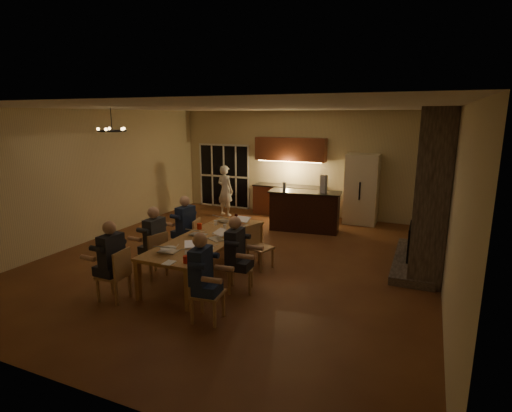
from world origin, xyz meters
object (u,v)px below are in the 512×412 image
Objects in this scene: laptop_f at (240,221)px; plate_far at (246,229)px; chandelier at (112,131)px; person_left_far at (186,227)px; redcup_near at (186,259)px; mug_mid at (225,227)px; chair_right_far at (260,247)px; mug_back at (216,223)px; mug_front at (195,240)px; person_right_near at (201,277)px; person_right_mid at (235,255)px; bar_island at (305,211)px; laptop_a at (168,246)px; laptop_b at (194,246)px; refrigerator at (362,189)px; chair_left_near at (113,275)px; laptop_c at (198,229)px; can_silver at (191,244)px; chair_right_near at (208,293)px; standing_person at (225,190)px; bar_bottle at (284,186)px; laptop_e at (224,216)px; laptop_d at (216,234)px; chair_right_mid at (241,267)px; chair_left_far at (188,239)px; person_left_near at (112,261)px; chair_left_mid at (152,254)px; can_cola at (236,217)px; redcup_mid at (199,226)px; bar_blender at (324,184)px; redcup_far at (243,219)px; person_left_mid at (155,242)px.

plate_far is at bearing -37.91° from laptop_f.
chandelier is 3.33m from plate_far.
person_left_far reaches higher than redcup_near.
laptop_f is 3.20× the size of mug_mid.
mug_back is (-1.11, 0.16, 0.36)m from chair_right_far.
person_left_far is 13.80× the size of mug_front.
person_right_near is 1.00× the size of person_right_mid.
bar_island is at bearing 68.20° from mug_back.
mug_front is at bearing -111.86° from laptop_a.
chandelier is at bearing 129.39° from laptop_b.
refrigerator is 7.36m from chair_left_near.
person_right_near is at bearing -54.79° from mug_front.
person_right_near reaches higher than mug_front.
chair_left_near is 2.87m from chair_right_far.
laptop_c is (-2.35, -5.02, -0.14)m from refrigerator.
can_silver is at bearing -13.52° from chandelier.
mug_back is (-1.13, 2.47, 0.11)m from person_right_near.
chair_right_near reaches higher than redcup_near.
bar_island is 4.19m from mug_front.
standing_person reaches higher than mug_back.
redcup_near is (0.14, -0.47, -0.05)m from laptop_b.
plate_far is 2.80m from bar_bottle.
laptop_b is 2.12m from laptop_e.
laptop_d reaches higher than chair_right_near.
chair_right_far is at bearing -127.47° from laptop_a.
bar_island is 3.44× the size of chandelier.
bar_island is at bearing -17.99° from chair_right_mid.
refrigerator is at bearing 133.98° from chair_left_far.
person_left_near is 6.06m from standing_person.
chair_left_mid is 1.31m from laptop_d.
standing_person reaches higher than chair_left_near.
can_cola is at bearing 127.20° from laptop_f.
mug_mid is (-0.79, 2.26, 0.11)m from person_right_near.
person_right_mid is 4.31× the size of laptop_a.
chandelier reaches higher than plate_far.
mug_mid is at bearing 64.67° from laptop_b.
bar_bottle is at bearing -102.81° from laptop_a.
laptop_f reaches higher than redcup_mid.
laptop_a reaches higher than chair_left_mid.
chandelier is at bearing 172.58° from mug_front.
person_left_near is at bearing 84.24° from person_right_near.
laptop_f is at bearing 7.13° from person_right_near.
person_left_near is at bearing 114.71° from standing_person.
laptop_b is at bearing 124.09° from laptop_e.
bar_blender reaches higher than mug_front.
person_left_far is 11.50× the size of redcup_far.
chair_right_far is 3.02m from bar_bottle.
person_left_mid is (-2.97, -5.58, -0.31)m from refrigerator.
redcup_near is at bearing 75.18° from chair_left_mid.
mug_front is at bearing -77.94° from mug_back.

